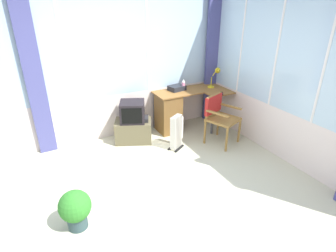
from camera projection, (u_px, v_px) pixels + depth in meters
The scene contains 14 objects.
ground at pixel (161, 198), 3.69m from camera, with size 5.35×5.03×0.06m, color beige.
north_window_panel at pixel (108, 62), 4.73m from camera, with size 4.35×0.07×2.78m.
east_window_panel at pixel (297, 74), 3.99m from camera, with size 0.07×4.03×2.78m.
curtain_north_left at pixel (33, 74), 4.20m from camera, with size 0.27×0.07×2.68m, color #494B87.
curtain_corner at pixel (212, 55), 5.50m from camera, with size 0.27×0.07×2.68m, color #494B87.
desk at pixel (172, 110), 5.33m from camera, with size 1.40×0.80×0.77m.
desk_lamp at pixel (217, 74), 5.37m from camera, with size 0.24×0.20×0.40m.
tv_remote at pixel (222, 93), 5.12m from camera, with size 0.04×0.15×0.02m, color black.
spray_bottle at pixel (183, 85), 5.29m from camera, with size 0.06×0.06×0.22m.
paper_tray at pixel (177, 88), 5.31m from camera, with size 0.30×0.23×0.09m, color #23262C.
wooden_armchair at pixel (218, 112), 4.86m from camera, with size 0.63×0.63×0.86m.
tv_on_stand at pixel (133, 124), 4.97m from camera, with size 0.76×0.66×0.75m.
space_heater at pixel (177, 132), 4.73m from camera, with size 0.33×0.29×0.61m.
potted_plant at pixel (75, 208), 3.08m from camera, with size 0.36×0.36×0.48m.
Camera 1 is at (-1.24, -2.65, 2.41)m, focal length 29.56 mm.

